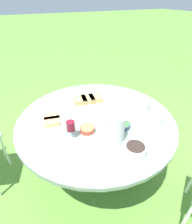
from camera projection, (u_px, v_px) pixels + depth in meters
name	position (u px, v px, depth m)	size (l,w,h in m)	color
ground_plane	(96.00, 168.00, 2.04)	(40.00, 40.00, 0.00)	#5B8C38
dining_table	(96.00, 124.00, 1.68)	(1.45, 1.45, 0.73)	#4C4C51
water_pitcher	(117.00, 129.00, 1.32)	(0.12, 0.11, 0.22)	silver
wine_glass	(71.00, 127.00, 1.34)	(0.07, 0.07, 0.16)	silver
platter_bread_main	(52.00, 122.00, 1.53)	(0.27, 0.36, 0.06)	white
platter_charcuterie	(88.00, 100.00, 1.82)	(0.40, 0.27, 0.07)	white
bowl_fries	(87.00, 129.00, 1.45)	(0.12, 0.12, 0.04)	#B74733
bowl_salad	(124.00, 126.00, 1.49)	(0.11, 0.11, 0.04)	#334256
bowl_olives	(135.00, 149.00, 1.25)	(0.17, 0.17, 0.06)	white
cup_water_near	(145.00, 105.00, 1.72)	(0.08, 0.08, 0.10)	silver
cup_water_far	(158.00, 119.00, 1.52)	(0.08, 0.08, 0.10)	silver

